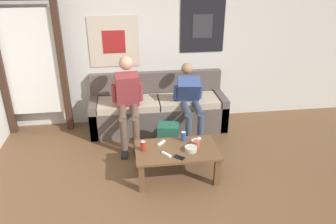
# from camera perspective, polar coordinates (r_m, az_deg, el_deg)

# --- Properties ---
(ground_plane) EXTENTS (18.00, 18.00, 0.00)m
(ground_plane) POSITION_cam_1_polar(r_m,az_deg,el_deg) (3.81, -1.01, -17.33)
(ground_plane) COLOR brown
(wall_back) EXTENTS (10.00, 0.07, 2.55)m
(wall_back) POSITION_cam_1_polar(r_m,az_deg,el_deg) (5.42, -4.25, 11.19)
(wall_back) COLOR silver
(wall_back) RESTS_ON ground_plane
(door_frame) EXTENTS (1.00, 0.10, 2.15)m
(door_frame) POSITION_cam_1_polar(r_m,az_deg,el_deg) (5.41, -22.82, 8.42)
(door_frame) COLOR #382319
(door_frame) RESTS_ON ground_plane
(couch) EXTENTS (2.19, 0.71, 0.88)m
(couch) POSITION_cam_1_polar(r_m,az_deg,el_deg) (5.42, -1.71, 0.35)
(couch) COLOR #564C47
(couch) RESTS_ON ground_plane
(coffee_table) EXTENTS (1.04, 0.62, 0.40)m
(coffee_table) POSITION_cam_1_polar(r_m,az_deg,el_deg) (4.19, 1.52, -7.28)
(coffee_table) COLOR brown
(coffee_table) RESTS_ON ground_plane
(person_seated_adult) EXTENTS (0.47, 0.87, 1.29)m
(person_seated_adult) POSITION_cam_1_polar(r_m,az_deg,el_deg) (4.89, -7.01, 2.46)
(person_seated_adult) COLOR brown
(person_seated_adult) RESTS_ON ground_plane
(person_seated_teen) EXTENTS (0.47, 0.99, 1.10)m
(person_seated_teen) POSITION_cam_1_polar(r_m,az_deg,el_deg) (5.04, 3.84, 2.22)
(person_seated_teen) COLOR #384256
(person_seated_teen) RESTS_ON ground_plane
(backpack) EXTENTS (0.35, 0.32, 0.40)m
(backpack) POSITION_cam_1_polar(r_m,az_deg,el_deg) (4.81, 0.06, -4.52)
(backpack) COLOR #1E5642
(backpack) RESTS_ON ground_plane
(ceramic_bowl) EXTENTS (0.16, 0.16, 0.06)m
(ceramic_bowl) POSITION_cam_1_polar(r_m,az_deg,el_deg) (4.11, 4.00, -6.36)
(ceramic_bowl) COLOR #B7B2A8
(ceramic_bowl) RESTS_ON coffee_table
(pillar_candle) EXTENTS (0.09, 0.09, 0.08)m
(pillar_candle) POSITION_cam_1_polar(r_m,az_deg,el_deg) (4.21, 4.95, -5.48)
(pillar_candle) COLOR #B24C42
(pillar_candle) RESTS_ON coffee_table
(drink_can_blue) EXTENTS (0.07, 0.07, 0.12)m
(drink_can_blue) POSITION_cam_1_polar(r_m,az_deg,el_deg) (4.31, 2.69, -4.23)
(drink_can_blue) COLOR #28479E
(drink_can_blue) RESTS_ON coffee_table
(drink_can_red) EXTENTS (0.07, 0.07, 0.12)m
(drink_can_red) POSITION_cam_1_polar(r_m,az_deg,el_deg) (4.10, -4.35, -5.91)
(drink_can_red) COLOR maroon
(drink_can_red) RESTS_ON coffee_table
(game_controller_near_left) EXTENTS (0.12, 0.13, 0.03)m
(game_controller_near_left) POSITION_cam_1_polar(r_m,az_deg,el_deg) (4.25, -1.18, -5.41)
(game_controller_near_left) COLOR white
(game_controller_near_left) RESTS_ON coffee_table
(game_controller_near_right) EXTENTS (0.12, 0.13, 0.03)m
(game_controller_near_right) POSITION_cam_1_polar(r_m,az_deg,el_deg) (4.02, -0.29, -7.39)
(game_controller_near_right) COLOR white
(game_controller_near_right) RESTS_ON coffee_table
(game_controller_far_center) EXTENTS (0.15, 0.09, 0.03)m
(game_controller_far_center) POSITION_cam_1_polar(r_m,az_deg,el_deg) (4.35, 4.91, -4.77)
(game_controller_far_center) COLOR white
(game_controller_far_center) RESTS_ON coffee_table
(cell_phone) EXTENTS (0.15, 0.14, 0.01)m
(cell_phone) POSITION_cam_1_polar(r_m,az_deg,el_deg) (3.98, 1.98, -7.91)
(cell_phone) COLOR black
(cell_phone) RESTS_ON coffee_table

